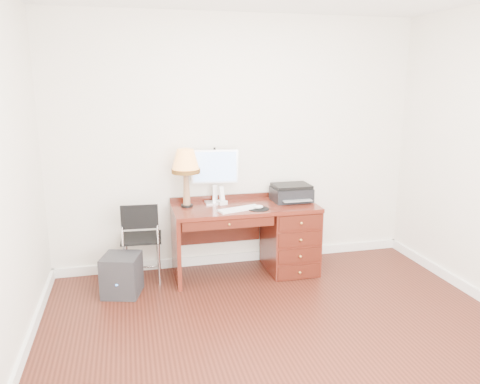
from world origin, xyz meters
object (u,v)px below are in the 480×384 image
object	(u,v)px
monitor	(214,170)
phone	(222,199)
leg_lamp	(186,165)
desk	(274,234)
chair	(141,234)
printer	(291,193)
equipment_box	(122,275)

from	to	relation	value
monitor	phone	distance (m)	0.32
leg_lamp	phone	xyz separation A→B (m)	(0.37, 0.01, -0.38)
desk	leg_lamp	distance (m)	1.20
leg_lamp	chair	distance (m)	0.83
printer	desk	bearing A→B (deg)	-161.01
monitor	printer	xyz separation A→B (m)	(0.82, -0.12, -0.27)
desk	chair	distance (m)	1.39
leg_lamp	phone	distance (m)	0.53
leg_lamp	desk	bearing A→B (deg)	-5.90
monitor	chair	bearing A→B (deg)	-160.80
desk	monitor	xyz separation A→B (m)	(-0.60, 0.20, 0.69)
printer	leg_lamp	bearing A→B (deg)	178.52
printer	monitor	bearing A→B (deg)	170.90
monitor	chair	size ratio (longest dim) A/B	0.67
printer	phone	size ratio (longest dim) A/B	2.15
leg_lamp	equipment_box	distance (m)	1.24
desk	phone	xyz separation A→B (m)	(-0.55, 0.10, 0.39)
chair	phone	bearing A→B (deg)	8.80
monitor	printer	distance (m)	0.87
phone	equipment_box	size ratio (longest dim) A/B	0.48
desk	monitor	size ratio (longest dim) A/B	2.65
chair	equipment_box	xyz separation A→B (m)	(-0.21, -0.26, -0.32)
leg_lamp	monitor	bearing A→B (deg)	18.38
desk	leg_lamp	bearing A→B (deg)	174.10
leg_lamp	equipment_box	xyz separation A→B (m)	(-0.68, -0.32, -0.99)
phone	equipment_box	xyz separation A→B (m)	(-1.05, -0.33, -0.61)
chair	equipment_box	bearing A→B (deg)	-125.22
desk	equipment_box	distance (m)	1.63
equipment_box	phone	bearing A→B (deg)	33.30
printer	leg_lamp	size ratio (longest dim) A/B	0.69
equipment_box	leg_lamp	bearing A→B (deg)	41.13
phone	equipment_box	world-z (taller)	phone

